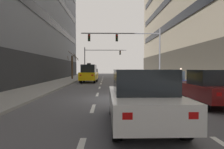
{
  "coord_description": "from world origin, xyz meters",
  "views": [
    {
      "loc": [
        -1.09,
        -12.34,
        1.77
      ],
      "look_at": [
        -0.4,
        11.09,
        1.09
      ],
      "focal_mm": 33.96,
      "sensor_mm": 36.0,
      "label": 1
    }
  ],
  "objects": [
    {
      "name": "car_parked_1",
      "position": [
        3.92,
        -2.29,
        0.84
      ],
      "size": [
        2.01,
        4.59,
        1.7
      ],
      "color": "black",
      "rests_on": "ground"
    },
    {
      "name": "sidewalk_left",
      "position": [
        -6.69,
        0.0,
        0.07
      ],
      "size": [
        3.43,
        80.0,
        0.14
      ],
      "primitive_type": "cube",
      "color": "gray",
      "rests_on": "ground"
    },
    {
      "name": "lane_stripe_l1_s7",
      "position": [
        -1.66,
        17.0,
        0.0
      ],
      "size": [
        0.16,
        2.0,
        0.01
      ],
      "primitive_type": "cube",
      "color": "silver",
      "rests_on": "ground"
    },
    {
      "name": "lane_stripe_l1_s6",
      "position": [
        -1.66,
        12.0,
        0.0
      ],
      "size": [
        0.16,
        2.0,
        0.01
      ],
      "primitive_type": "cube",
      "color": "silver",
      "rests_on": "ground"
    },
    {
      "name": "lane_stripe_l2_s4",
      "position": [
        1.66,
        2.0,
        0.0
      ],
      "size": [
        0.16,
        2.0,
        0.01
      ],
      "primitive_type": "cube",
      "color": "silver",
      "rests_on": "ground"
    },
    {
      "name": "lane_stripe_l2_s9",
      "position": [
        1.66,
        27.0,
        0.0
      ],
      "size": [
        0.16,
        2.0,
        0.01
      ],
      "primitive_type": "cube",
      "color": "silver",
      "rests_on": "ground"
    },
    {
      "name": "car_driving_1",
      "position": [
        0.02,
        -5.83,
        0.86
      ],
      "size": [
        1.95,
        4.64,
        1.74
      ],
      "color": "black",
      "rests_on": "ground"
    },
    {
      "name": "lane_stripe_l2_s3",
      "position": [
        1.66,
        -3.0,
        0.0
      ],
      "size": [
        0.16,
        2.0,
        0.01
      ],
      "primitive_type": "cube",
      "color": "silver",
      "rests_on": "ground"
    },
    {
      "name": "lane_stripe_l1_s5",
      "position": [
        -1.66,
        7.0,
        0.0
      ],
      "size": [
        0.16,
        2.0,
        0.01
      ],
      "primitive_type": "cube",
      "color": "silver",
      "rests_on": "ground"
    },
    {
      "name": "lane_stripe_l2_s6",
      "position": [
        1.66,
        12.0,
        0.0
      ],
      "size": [
        0.16,
        2.0,
        0.01
      ],
      "primitive_type": "cube",
      "color": "silver",
      "rests_on": "ground"
    },
    {
      "name": "lane_stripe_l1_s9",
      "position": [
        -1.66,
        27.0,
        0.0
      ],
      "size": [
        0.16,
        2.0,
        0.01
      ],
      "primitive_type": "cube",
      "color": "silver",
      "rests_on": "ground"
    },
    {
      "name": "lane_stripe_l1_s8",
      "position": [
        -1.66,
        22.0,
        0.0
      ],
      "size": [
        0.16,
        2.0,
        0.01
      ],
      "primitive_type": "cube",
      "color": "silver",
      "rests_on": "ground"
    },
    {
      "name": "lane_stripe_l2_s5",
      "position": [
        1.66,
        7.0,
        0.0
      ],
      "size": [
        0.16,
        2.0,
        0.01
      ],
      "primitive_type": "cube",
      "color": "silver",
      "rests_on": "ground"
    },
    {
      "name": "pedestrian_0",
      "position": [
        7.05,
        10.35,
        1.09
      ],
      "size": [
        0.39,
        0.41,
        1.65
      ],
      "color": "black",
      "rests_on": "sidewalk_right"
    },
    {
      "name": "lane_stripe_l1_s10",
      "position": [
        -1.66,
        32.0,
        0.0
      ],
      "size": [
        0.16,
        2.0,
        0.01
      ],
      "primitive_type": "cube",
      "color": "silver",
      "rests_on": "ground"
    },
    {
      "name": "taxi_driving_0",
      "position": [
        -3.2,
        14.33,
        1.11
      ],
      "size": [
        2.15,
        4.71,
        2.43
      ],
      "color": "black",
      "rests_on": "ground"
    },
    {
      "name": "street_tree_1",
      "position": [
        -6.32,
        20.9,
        2.12
      ],
      "size": [
        1.83,
        1.5,
        4.28
      ],
      "color": "#4C3823",
      "rests_on": "sidewalk_left"
    },
    {
      "name": "car_parked_2",
      "position": [
        3.92,
        3.94,
        0.78
      ],
      "size": [
        1.84,
        4.25,
        1.58
      ],
      "color": "black",
      "rests_on": "ground"
    },
    {
      "name": "lane_stripe_l2_s7",
      "position": [
        1.66,
        17.0,
        0.0
      ],
      "size": [
        0.16,
        2.0,
        0.01
      ],
      "primitive_type": "cube",
      "color": "silver",
      "rests_on": "ground"
    },
    {
      "name": "ground_plane",
      "position": [
        0.0,
        0.0,
        0.0
      ],
      "size": [
        120.0,
        120.0,
        0.0
      ],
      "primitive_type": "plane",
      "color": "#515156"
    },
    {
      "name": "taxi_driving_2",
      "position": [
        -3.35,
        24.62,
        0.84
      ],
      "size": [
        2.1,
        4.62,
        1.89
      ],
      "color": "black",
      "rests_on": "ground"
    },
    {
      "name": "traffic_signal_1",
      "position": [
        -2.69,
        31.01,
        4.21
      ],
      "size": [
        8.59,
        0.35,
        5.93
      ],
      "color": "#4C4C51",
      "rests_on": "sidewalk_left"
    },
    {
      "name": "lane_stripe_l2_s8",
      "position": [
        1.66,
        22.0,
        0.0
      ],
      "size": [
        0.16,
        2.0,
        0.01
      ],
      "primitive_type": "cube",
      "color": "silver",
      "rests_on": "ground"
    },
    {
      "name": "lane_stripe_l1_s3",
      "position": [
        -1.66,
        -3.0,
        0.0
      ],
      "size": [
        0.16,
        2.0,
        0.01
      ],
      "primitive_type": "cube",
      "color": "silver",
      "rests_on": "ground"
    },
    {
      "name": "traffic_signal_0",
      "position": [
        2.07,
        12.85,
        4.67
      ],
      "size": [
        9.46,
        0.35,
        6.39
      ],
      "color": "#4C4C51",
      "rests_on": "sidewalk_right"
    },
    {
      "name": "lane_stripe_l2_s10",
      "position": [
        1.66,
        32.0,
        0.0
      ],
      "size": [
        0.16,
        2.0,
        0.01
      ],
      "primitive_type": "cube",
      "color": "silver",
      "rests_on": "ground"
    },
    {
      "name": "lane_stripe_l1_s4",
      "position": [
        -1.66,
        2.0,
        0.0
      ],
      "size": [
        0.16,
        2.0,
        0.01
      ],
      "primitive_type": "cube",
      "color": "silver",
      "rests_on": "ground"
    }
  ]
}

